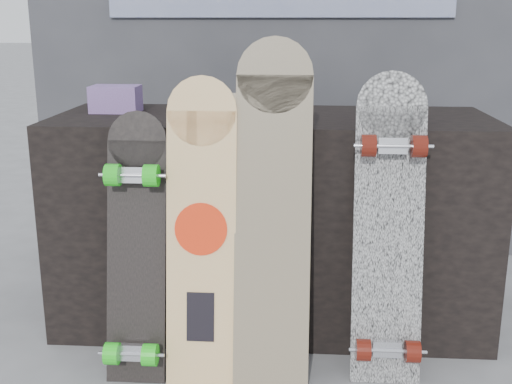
# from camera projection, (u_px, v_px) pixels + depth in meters

# --- Properties ---
(ground) EXTENTS (60.00, 60.00, 0.00)m
(ground) POSITION_uv_depth(u_px,v_px,m) (264.00, 383.00, 2.08)
(ground) COLOR slate
(ground) RESTS_ON ground
(vendor_table) EXTENTS (1.60, 0.60, 0.80)m
(vendor_table) POSITION_uv_depth(u_px,v_px,m) (271.00, 219.00, 2.46)
(vendor_table) COLOR black
(vendor_table) RESTS_ON ground
(booth) EXTENTS (2.40, 0.22, 2.20)m
(booth) POSITION_uv_depth(u_px,v_px,m) (280.00, 28.00, 3.09)
(booth) COLOR #37373C
(booth) RESTS_ON ground
(merch_box_purple) EXTENTS (0.18, 0.12, 0.10)m
(merch_box_purple) POSITION_uv_depth(u_px,v_px,m) (116.00, 99.00, 2.43)
(merch_box_purple) COLOR #6D4083
(merch_box_purple) RESTS_ON vendor_table
(merch_box_small) EXTENTS (0.14, 0.14, 0.12)m
(merch_box_small) POSITION_uv_depth(u_px,v_px,m) (394.00, 103.00, 2.23)
(merch_box_small) COLOR #6D4083
(merch_box_small) RESTS_ON vendor_table
(merch_box_flat) EXTENTS (0.22, 0.10, 0.06)m
(merch_box_flat) POSITION_uv_depth(u_px,v_px,m) (253.00, 102.00, 2.49)
(merch_box_flat) COLOR #D1B78C
(merch_box_flat) RESTS_ON vendor_table
(longboard_geisha) EXTENTS (0.22, 0.19, 0.98)m
(longboard_geisha) POSITION_uv_depth(u_px,v_px,m) (201.00, 225.00, 2.02)
(longboard_geisha) COLOR beige
(longboard_geisha) RESTS_ON ground
(longboard_celtic) EXTENTS (0.24, 0.24, 1.10)m
(longboard_celtic) POSITION_uv_depth(u_px,v_px,m) (273.00, 204.00, 2.00)
(longboard_celtic) COLOR #CEB88C
(longboard_celtic) RESTS_ON ground
(longboard_cascadia) EXTENTS (0.22, 0.27, 0.99)m
(longboard_cascadia) POSITION_uv_depth(u_px,v_px,m) (389.00, 226.00, 2.03)
(longboard_cascadia) COLOR silver
(longboard_cascadia) RESTS_ON ground
(skateboard_dark) EXTENTS (0.19, 0.27, 0.86)m
(skateboard_dark) POSITION_uv_depth(u_px,v_px,m) (135.00, 246.00, 2.05)
(skateboard_dark) COLOR black
(skateboard_dark) RESTS_ON ground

